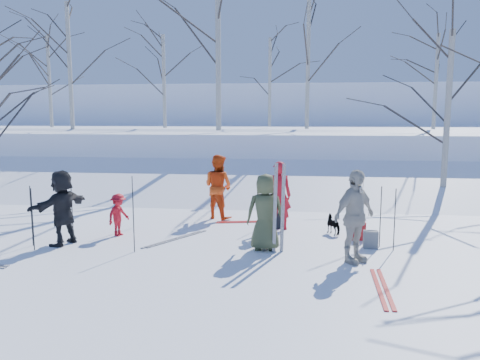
# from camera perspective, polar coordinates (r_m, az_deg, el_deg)

# --- Properties ---
(ground) EXTENTS (120.00, 120.00, 0.00)m
(ground) POSITION_cam_1_polar(r_m,az_deg,el_deg) (10.16, -1.00, -8.46)
(ground) COLOR white
(ground) RESTS_ON ground
(snow_ramp) EXTENTS (70.00, 9.49, 4.12)m
(snow_ramp) POSITION_cam_1_polar(r_m,az_deg,el_deg) (16.93, 2.17, -1.27)
(snow_ramp) COLOR white
(snow_ramp) RESTS_ON ground
(snow_plateau) EXTENTS (70.00, 18.00, 2.20)m
(snow_plateau) POSITION_cam_1_polar(r_m,az_deg,el_deg) (26.76, 3.88, 3.97)
(snow_plateau) COLOR white
(snow_plateau) RESTS_ON ground
(far_hill) EXTENTS (90.00, 30.00, 6.00)m
(far_hill) POSITION_cam_1_polar(r_m,az_deg,el_deg) (47.68, 5.16, 6.94)
(far_hill) COLOR white
(far_hill) RESTS_ON ground
(skier_olive_center) EXTENTS (0.83, 0.56, 1.65)m
(skier_olive_center) POSITION_cam_1_polar(r_m,az_deg,el_deg) (9.96, 3.10, -3.94)
(skier_olive_center) COLOR #40472B
(skier_olive_center) RESTS_ON ground
(skier_red_north) EXTENTS (0.64, 0.43, 1.73)m
(skier_red_north) POSITION_cam_1_polar(r_m,az_deg,el_deg) (11.77, 4.74, -1.88)
(skier_red_north) COLOR red
(skier_red_north) RESTS_ON ground
(skier_redor_behind) EXTENTS (1.09, 1.02, 1.78)m
(skier_redor_behind) POSITION_cam_1_polar(r_m,az_deg,el_deg) (12.98, -2.68, -0.81)
(skier_redor_behind) COLOR #DD4511
(skier_redor_behind) RESTS_ON ground
(skier_red_seated) EXTENTS (0.58, 0.75, 1.02)m
(skier_red_seated) POSITION_cam_1_polar(r_m,az_deg,el_deg) (11.54, -14.60, -4.12)
(skier_red_seated) COLOR red
(skier_red_seated) RESTS_ON ground
(skier_cream_east) EXTENTS (1.09, 1.06, 1.83)m
(skier_cream_east) POSITION_cam_1_polar(r_m,az_deg,el_deg) (9.37, 13.78, -4.34)
(skier_cream_east) COLOR beige
(skier_cream_east) RESTS_ON ground
(skier_grey_west) EXTENTS (1.00, 1.63, 1.67)m
(skier_grey_west) POSITION_cam_1_polar(r_m,az_deg,el_deg) (11.08, -20.83, -3.15)
(skier_grey_west) COLOR black
(skier_grey_west) RESTS_ON ground
(dog) EXTENTS (0.51, 0.60, 0.47)m
(dog) POSITION_cam_1_polar(r_m,az_deg,el_deg) (11.62, 11.43, -5.33)
(dog) COLOR black
(dog) RESTS_ON ground
(upright_ski_left) EXTENTS (0.11, 0.17, 1.90)m
(upright_ski_left) POSITION_cam_1_polar(r_m,az_deg,el_deg) (9.71, 4.29, -3.49)
(upright_ski_left) COLOR silver
(upright_ski_left) RESTS_ON ground
(upright_ski_right) EXTENTS (0.12, 0.23, 1.89)m
(upright_ski_right) POSITION_cam_1_polar(r_m,az_deg,el_deg) (9.72, 5.24, -3.49)
(upright_ski_right) COLOR silver
(upright_ski_right) RESTS_ON ground
(ski_pair_b) EXTENTS (0.37, 1.92, 0.02)m
(ski_pair_b) POSITION_cam_1_polar(r_m,az_deg,el_deg) (8.35, 16.93, -12.48)
(ski_pair_b) COLOR red
(ski_pair_b) RESTS_ON ground
(ski_pair_c) EXTENTS (1.88, 2.08, 0.02)m
(ski_pair_c) POSITION_cam_1_polar(r_m,az_deg,el_deg) (11.05, -7.85, -7.12)
(ski_pair_c) COLOR silver
(ski_pair_c) RESTS_ON ground
(ski_pair_d) EXTENTS (0.93, 1.98, 0.02)m
(ski_pair_d) POSITION_cam_1_polar(r_m,az_deg,el_deg) (12.66, 1.40, -5.10)
(ski_pair_d) COLOR red
(ski_pair_d) RESTS_ON ground
(ski_pole_a) EXTENTS (0.02, 0.02, 1.34)m
(ski_pole_a) POSITION_cam_1_polar(r_m,az_deg,el_deg) (10.06, -12.85, -4.89)
(ski_pole_a) COLOR black
(ski_pole_a) RESTS_ON ground
(ski_pole_b) EXTENTS (0.02, 0.02, 1.34)m
(ski_pole_b) POSITION_cam_1_polar(r_m,az_deg,el_deg) (12.19, -12.93, -2.65)
(ski_pole_b) COLOR black
(ski_pole_b) RESTS_ON ground
(ski_pole_c) EXTENTS (0.02, 0.02, 1.34)m
(ski_pole_c) POSITION_cam_1_polar(r_m,az_deg,el_deg) (11.28, -19.78, -3.77)
(ski_pole_c) COLOR black
(ski_pole_c) RESTS_ON ground
(ski_pole_d) EXTENTS (0.02, 0.02, 1.34)m
(ski_pole_d) POSITION_cam_1_polar(r_m,az_deg,el_deg) (12.52, 5.25, -2.19)
(ski_pole_d) COLOR black
(ski_pole_d) RESTS_ON ground
(ski_pole_e) EXTENTS (0.02, 0.02, 1.34)m
(ski_pole_e) POSITION_cam_1_polar(r_m,az_deg,el_deg) (10.45, 18.34, -4.63)
(ski_pole_e) COLOR black
(ski_pole_e) RESTS_ON ground
(ski_pole_f) EXTENTS (0.02, 0.02, 1.34)m
(ski_pole_f) POSITION_cam_1_polar(r_m,az_deg,el_deg) (10.66, 16.76, -4.31)
(ski_pole_f) COLOR black
(ski_pole_f) RESTS_ON ground
(ski_pole_g) EXTENTS (0.02, 0.02, 1.34)m
(ski_pole_g) POSITION_cam_1_polar(r_m,az_deg,el_deg) (10.88, -23.96, -4.42)
(ski_pole_g) COLOR black
(ski_pole_g) RESTS_ON ground
(ski_pole_h) EXTENTS (0.02, 0.02, 1.34)m
(ski_pole_h) POSITION_cam_1_polar(r_m,az_deg,el_deg) (12.08, 3.10, -2.55)
(ski_pole_h) COLOR black
(ski_pole_h) RESTS_ON ground
(ski_pole_i) EXTENTS (0.02, 0.02, 1.34)m
(ski_pole_i) POSITION_cam_1_polar(r_m,az_deg,el_deg) (11.26, -24.08, -4.03)
(ski_pole_i) COLOR black
(ski_pole_i) RESTS_ON ground
(backpack_red) EXTENTS (0.32, 0.22, 0.42)m
(backpack_red) POSITION_cam_1_polar(r_m,az_deg,el_deg) (11.22, 14.21, -6.01)
(backpack_red) COLOR #A21919
(backpack_red) RESTS_ON ground
(backpack_grey) EXTENTS (0.30, 0.20, 0.38)m
(backpack_grey) POSITION_cam_1_polar(r_m,az_deg,el_deg) (10.60, 15.63, -7.00)
(backpack_grey) COLOR slate
(backpack_grey) RESTS_ON ground
(backpack_dark) EXTENTS (0.34, 0.24, 0.40)m
(backpack_dark) POSITION_cam_1_polar(r_m,az_deg,el_deg) (12.02, 4.21, -4.90)
(backpack_dark) COLOR black
(backpack_dark) RESTS_ON ground
(birch_plateau_a) EXTENTS (4.92, 4.92, 6.17)m
(birch_plateau_a) POSITION_cam_1_polar(r_m,az_deg,el_deg) (22.52, 8.29, 14.07)
(birch_plateau_a) COLOR silver
(birch_plateau_a) RESTS_ON snow_plateau
(birch_plateau_c) EXTENTS (3.78, 3.78, 4.55)m
(birch_plateau_c) POSITION_cam_1_polar(r_m,az_deg,el_deg) (23.95, -9.26, 11.74)
(birch_plateau_c) COLOR silver
(birch_plateau_c) RESTS_ON snow_plateau
(birch_plateau_d) EXTENTS (4.62, 4.62, 5.74)m
(birch_plateau_d) POSITION_cam_1_polar(r_m,az_deg,el_deg) (23.50, -20.06, 12.89)
(birch_plateau_d) COLOR silver
(birch_plateau_d) RESTS_ON snow_plateau
(birch_plateau_e) EXTENTS (5.93, 5.93, 7.61)m
(birch_plateau_e) POSITION_cam_1_polar(r_m,az_deg,el_deg) (20.22, -2.69, 16.91)
(birch_plateau_e) COLOR silver
(birch_plateau_e) RESTS_ON snow_plateau
(birch_plateau_g) EXTENTS (3.60, 3.60, 4.28)m
(birch_plateau_g) POSITION_cam_1_polar(r_m,az_deg,el_deg) (23.45, 22.77, 10.98)
(birch_plateau_g) COLOR silver
(birch_plateau_g) RESTS_ON snow_plateau
(birch_plateau_h) EXTENTS (3.96, 3.96, 4.80)m
(birch_plateau_h) POSITION_cam_1_polar(r_m,az_deg,el_deg) (26.20, 3.65, 11.77)
(birch_plateau_h) COLOR silver
(birch_plateau_h) RESTS_ON snow_plateau
(birch_plateau_i) EXTENTS (3.92, 3.92, 4.75)m
(birch_plateau_i) POSITION_cam_1_polar(r_m,az_deg,el_deg) (27.02, -22.22, 11.03)
(birch_plateau_i) COLOR silver
(birch_plateau_i) RESTS_ON snow_plateau
(birch_edge_e) EXTENTS (4.45, 4.45, 5.50)m
(birch_edge_e) POSITION_cam_1_polar(r_m,az_deg,el_deg) (16.36, 23.95, 6.87)
(birch_edge_e) COLOR silver
(birch_edge_e) RESTS_ON ground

